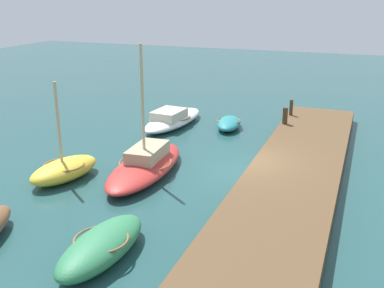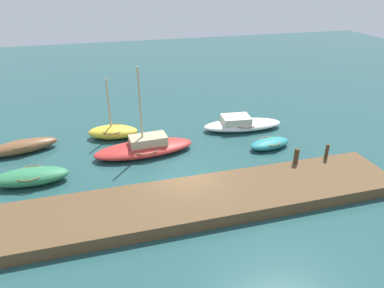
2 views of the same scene
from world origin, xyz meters
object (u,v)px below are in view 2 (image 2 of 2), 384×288
object	(u,v)px
mooring_post_west	(296,156)
rowboat_brown	(21,147)
dinghy_teal	(270,143)
rowboat_green	(31,177)
mooring_post_mid_west	(327,152)
sailboat_red	(145,147)
motorboat_white	(242,124)
rowboat_yellow	(113,132)

from	to	relation	value
mooring_post_west	rowboat_brown	bearing A→B (deg)	156.45
rowboat_brown	dinghy_teal	bearing A→B (deg)	-26.72
dinghy_teal	rowboat_brown	xyz separation A→B (m)	(-15.15, 3.47, 0.10)
mooring_post_west	rowboat_green	bearing A→B (deg)	169.02
dinghy_teal	mooring_post_mid_west	bearing A→B (deg)	-68.42
sailboat_red	motorboat_white	xyz separation A→B (m)	(7.16, 1.84, -0.04)
mooring_post_west	rowboat_yellow	bearing A→B (deg)	142.36
sailboat_red	dinghy_teal	bearing A→B (deg)	-13.19
rowboat_yellow	rowboat_green	world-z (taller)	rowboat_yellow
sailboat_red	motorboat_white	distance (m)	7.39
sailboat_red	mooring_post_mid_west	world-z (taller)	sailboat_red
rowboat_brown	rowboat_green	world-z (taller)	rowboat_green
rowboat_brown	motorboat_white	bearing A→B (deg)	-15.03
dinghy_teal	rowboat_green	distance (m)	14.09
sailboat_red	motorboat_white	size ratio (longest dim) A/B	1.08
rowboat_green	dinghy_teal	bearing A→B (deg)	3.21
rowboat_brown	sailboat_red	bearing A→B (deg)	-30.01
motorboat_white	rowboat_green	world-z (taller)	motorboat_white
rowboat_brown	mooring_post_mid_west	bearing A→B (deg)	-34.97
rowboat_brown	mooring_post_west	size ratio (longest dim) A/B	5.08
motorboat_white	mooring_post_west	size ratio (longest dim) A/B	6.50
rowboat_brown	mooring_post_west	xyz separation A→B (m)	(15.11, -6.58, 0.65)
rowboat_yellow	mooring_post_mid_west	distance (m)	13.53
mooring_post_mid_west	rowboat_green	bearing A→B (deg)	170.31
sailboat_red	rowboat_green	xyz separation A→B (m)	(-6.31, -1.72, -0.03)
dinghy_teal	rowboat_yellow	world-z (taller)	rowboat_yellow
motorboat_white	rowboat_green	distance (m)	13.93
sailboat_red	rowboat_yellow	size ratio (longest dim) A/B	1.52
rowboat_yellow	mooring_post_west	bearing A→B (deg)	-26.16
motorboat_white	mooring_post_mid_west	bearing A→B (deg)	-63.21
dinghy_teal	rowboat_brown	world-z (taller)	rowboat_brown
dinghy_teal	sailboat_red	bearing A→B (deg)	160.84
dinghy_teal	mooring_post_mid_west	size ratio (longest dim) A/B	3.30
rowboat_yellow	rowboat_green	bearing A→B (deg)	-123.62
mooring_post_mid_west	dinghy_teal	bearing A→B (deg)	121.07
rowboat_brown	motorboat_white	world-z (taller)	motorboat_white
sailboat_red	dinghy_teal	world-z (taller)	sailboat_red
rowboat_brown	motorboat_white	xyz separation A→B (m)	(14.53, -0.30, 0.00)
sailboat_red	mooring_post_west	xyz separation A→B (m)	(7.73, -4.44, 0.60)
dinghy_teal	mooring_post_west	bearing A→B (deg)	-100.25
rowboat_yellow	mooring_post_mid_west	world-z (taller)	rowboat_yellow
dinghy_teal	rowboat_brown	size ratio (longest dim) A/B	0.65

